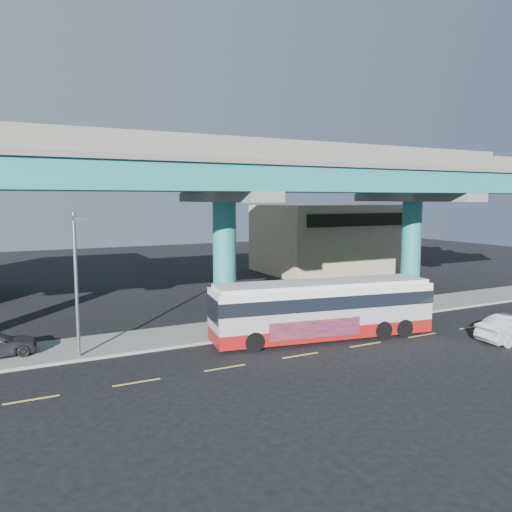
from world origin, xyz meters
name	(u,v)px	position (x,y,z in m)	size (l,w,h in m)	color
ground	(297,354)	(0.00, 0.00, 0.00)	(120.00, 120.00, 0.00)	black
sidewalk	(248,327)	(0.00, 5.50, 0.07)	(70.00, 4.00, 0.15)	gray
lane_markings	(300,355)	(0.00, -0.30, 0.01)	(58.00, 0.12, 0.01)	#D8C64C
viaduct	(223,175)	(0.00, 9.11, 9.14)	(52.00, 12.40, 11.70)	#21757E
building_beige	(329,238)	(18.00, 22.98, 3.51)	(14.00, 10.23, 7.00)	tan
transit_bus	(323,307)	(2.69, 1.73, 1.73)	(12.54, 4.52, 3.16)	maroon
street_lamp	(77,264)	(-9.71, 3.47, 4.66)	(0.50, 2.28, 6.85)	gray
stop_sign	(401,287)	(10.51, 4.18, 1.84)	(0.61, 0.41, 2.37)	gray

